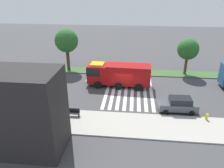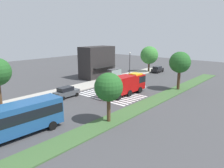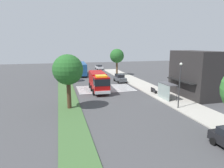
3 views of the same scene
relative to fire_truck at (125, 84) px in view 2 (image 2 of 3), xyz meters
The scene contains 16 objects.
ground_plane 2.84m from the fire_truck, 123.29° to the left, with size 120.00×120.00×0.00m, color #424244.
sidewalk 10.32m from the fire_truck, 96.40° to the left, with size 60.00×4.60×0.14m, color #ADA89E.
median_strip 6.24m from the fire_truck, 100.96° to the right, with size 60.00×3.00×0.14m, color #3D6033.
crosswalk 3.23m from the fire_truck, 138.11° to the left, with size 6.75×10.92×0.01m.
fire_truck is the anchor object (origin of this frame).
parked_car_mid 10.32m from the fire_truck, 140.11° to the left, with size 4.54×2.13×1.83m.
parked_car_east 24.61m from the fire_truck, 15.54° to the left, with size 4.31×2.15×1.73m.
transit_bus 20.48m from the fire_truck, behind, with size 10.45×3.20×3.51m.
bus_stop_shelter 12.29m from the fire_truck, 47.54° to the left, with size 3.50×1.40×2.46m.
bench_near_shelter 10.15m from the fire_truck, 64.71° to the left, with size 1.60×0.50×0.90m.
street_lamp 15.51m from the fire_truck, 32.98° to the left, with size 0.36×0.36×6.11m.
storefront_building 16.62m from the fire_truck, 61.65° to the left, with size 8.62×5.11×7.55m.
sidewalk_tree_center 24.48m from the fire_truck, 21.18° to the left, with size 4.89×4.89×7.05m.
median_tree_far_west 12.84m from the fire_truck, 152.37° to the right, with size 3.45×3.45×6.03m.
median_tree_west 11.37m from the fire_truck, 32.53° to the right, with size 3.98×3.98×7.21m.
fire_hydrant 13.63m from the fire_truck, 142.29° to the left, with size 0.28×0.28×0.70m, color gold.
Camera 2 is at (-28.69, -23.93, 10.67)m, focal length 34.63 mm.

